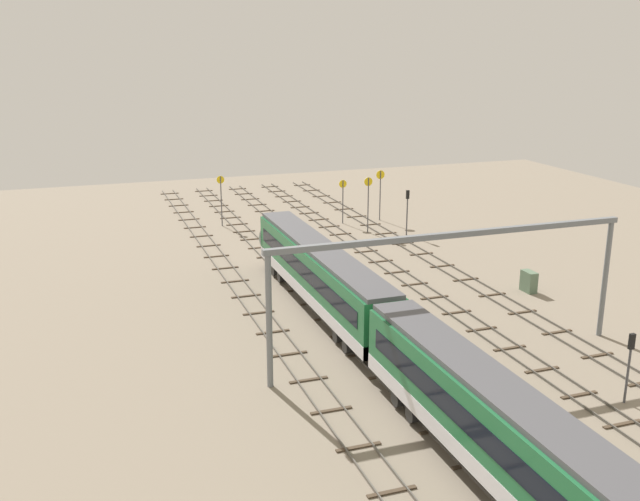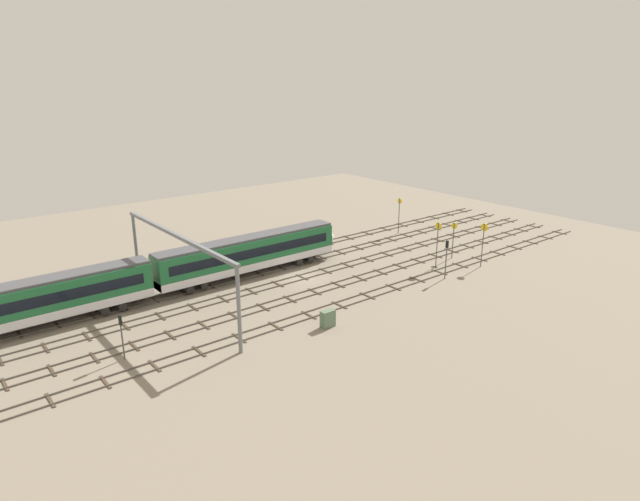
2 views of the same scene
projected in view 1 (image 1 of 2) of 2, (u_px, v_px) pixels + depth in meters
ground_plane at (355, 284)px, 60.53m from camera, size 107.12×107.12×0.00m
track_near_foreground at (454, 272)px, 63.47m from camera, size 91.12×2.40×0.16m
track_second_near at (405, 278)px, 61.99m from camera, size 91.12×2.40×0.16m
track_middle at (355, 283)px, 60.51m from camera, size 91.12×2.40×0.16m
track_with_train at (302, 289)px, 59.02m from camera, size 91.12×2.40×0.16m
track_far_background at (246, 296)px, 57.54m from camera, size 91.12×2.40×0.16m
train at (385, 332)px, 43.46m from camera, size 50.40×3.24×4.80m
overhead_gantry at (453, 260)px, 44.38m from camera, size 0.40×24.16×8.39m
speed_sign_near_foreground at (368, 198)px, 76.17m from camera, size 0.14×0.91×5.94m
speed_sign_mid_trackside at (221, 195)px, 79.01m from camera, size 0.14×0.84×5.59m
speed_sign_far_trackside at (380, 188)px, 81.58m from camera, size 0.14×1.00×5.75m
speed_sign_distant_end at (343, 196)px, 80.21m from camera, size 0.14×0.88×4.94m
signal_light_trackside_approach at (630, 358)px, 39.78m from camera, size 0.31×0.32×4.16m
signal_light_trackside_departure at (407, 206)px, 75.25m from camera, size 0.31×0.32×4.81m
relay_cabinet at (529, 281)px, 58.48m from camera, size 1.47×0.75×1.72m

